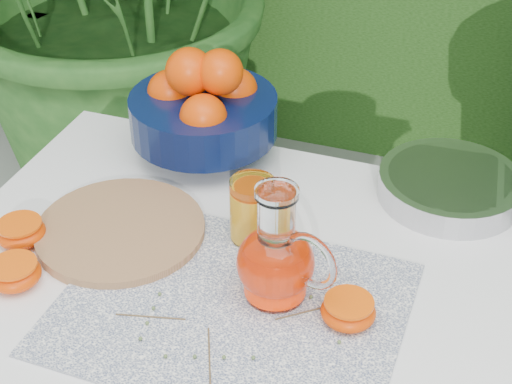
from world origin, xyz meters
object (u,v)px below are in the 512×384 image
(white_table, at_px, (252,304))
(juice_pitcher, at_px, (277,260))
(saute_pan, at_px, (452,186))
(cutting_board, at_px, (120,230))
(fruit_bowl, at_px, (203,106))

(white_table, relative_size, juice_pitcher, 5.21)
(white_table, distance_m, saute_pan, 0.41)
(cutting_board, relative_size, saute_pan, 0.61)
(white_table, height_order, saute_pan, saute_pan)
(juice_pitcher, height_order, saute_pan, juice_pitcher)
(juice_pitcher, bearing_deg, white_table, 137.90)
(cutting_board, relative_size, fruit_bowl, 0.77)
(white_table, xyz_separation_m, juice_pitcher, (0.06, -0.05, 0.15))
(white_table, height_order, cutting_board, cutting_board)
(white_table, height_order, fruit_bowl, fruit_bowl)
(fruit_bowl, xyz_separation_m, juice_pitcher, (0.26, -0.34, -0.03))
(fruit_bowl, relative_size, juice_pitcher, 1.89)
(cutting_board, bearing_deg, juice_pitcher, -10.57)
(juice_pitcher, bearing_deg, saute_pan, 58.35)
(white_table, bearing_deg, saute_pan, 47.21)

